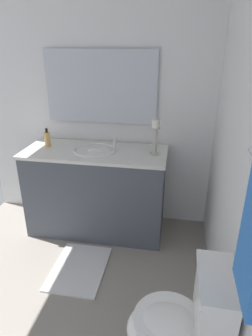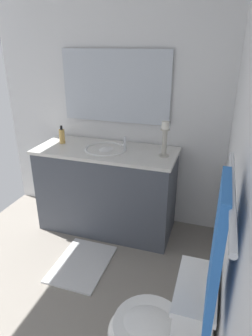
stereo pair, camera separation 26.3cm
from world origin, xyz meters
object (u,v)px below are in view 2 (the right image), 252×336
at_px(vanity_cabinet, 107,189).
at_px(towel_near_vanity, 217,250).
at_px(candle_holder_tall, 165,138).
at_px(soap_bottle, 62,136).
at_px(mirror, 115,87).
at_px(sink_basin, 106,153).
at_px(toilet, 161,333).
at_px(bath_mat, 82,264).
at_px(towel_bar, 232,190).

bearing_deg(vanity_cabinet, towel_near_vanity, 33.88).
relative_size(candle_holder_tall, towel_near_vanity, 0.61).
height_order(candle_holder_tall, soap_bottle, candle_holder_tall).
distance_m(mirror, towel_near_vanity, 2.12).
distance_m(sink_basin, toilet, 1.64).
bearing_deg(soap_bottle, bath_mat, 36.12).
relative_size(vanity_cabinet, sink_basin, 3.37).
bearing_deg(sink_basin, towel_near_vanity, 33.85).
bearing_deg(sink_basin, bath_mat, -0.09).
bearing_deg(candle_holder_tall, towel_bar, 17.98).
distance_m(vanity_cabinet, toilet, 1.58).
bearing_deg(towel_bar, sink_basin, -145.69).
xyz_separation_m(vanity_cabinet, toilet, (1.34, 0.84, -0.07)).
xyz_separation_m(vanity_cabinet, mirror, (-0.28, 0.00, 0.97)).
bearing_deg(toilet, candle_holder_tall, -168.15).
relative_size(sink_basin, towel_near_vanity, 0.78).
bearing_deg(soap_bottle, towel_near_vanity, 43.83).
distance_m(vanity_cabinet, mirror, 1.01).
bearing_deg(bath_mat, towel_bar, 48.84).
bearing_deg(towel_near_vanity, sink_basin, -146.15).
distance_m(mirror, toilet, 2.09).
relative_size(toilet, towel_bar, 1.15).
relative_size(vanity_cabinet, towel_near_vanity, 2.61).
xyz_separation_m(toilet, towel_bar, (0.21, 0.22, 1.00)).
bearing_deg(soap_bottle, towel_bar, 44.17).
xyz_separation_m(mirror, bath_mat, (0.91, -0.00, -1.39)).
relative_size(mirror, toilet, 1.45).
xyz_separation_m(towel_near_vanity, bath_mat, (-0.93, -1.04, -1.12)).
xyz_separation_m(mirror, soap_bottle, (0.24, -0.48, -0.47)).
bearing_deg(mirror, soap_bottle, -63.17).
distance_m(vanity_cabinet, towel_bar, 2.10).
height_order(candle_holder_tall, toilet, candle_holder_tall).
relative_size(candle_holder_tall, soap_bottle, 1.75).
bearing_deg(candle_holder_tall, toilet, 11.85).
relative_size(candle_holder_tall, towel_bar, 0.48).
relative_size(toilet, towel_near_vanity, 1.45).
xyz_separation_m(candle_holder_tall, soap_bottle, (-0.04, -1.04, -0.09)).
bearing_deg(vanity_cabinet, soap_bottle, -94.27).
bearing_deg(towel_bar, bath_mat, -131.16).
bearing_deg(vanity_cabinet, towel_bar, 34.33).
relative_size(vanity_cabinet, towel_bar, 2.08).
relative_size(sink_basin, mirror, 0.37).
bearing_deg(soap_bottle, candle_holder_tall, 87.63).
xyz_separation_m(vanity_cabinet, bath_mat, (0.62, 0.00, -0.42)).
relative_size(candle_holder_tall, bath_mat, 0.52).
distance_m(vanity_cabinet, soap_bottle, 0.70).
xyz_separation_m(toilet, towel_near_vanity, (0.21, 0.20, 0.76)).
xyz_separation_m(candle_holder_tall, toilet, (1.33, 0.28, -0.66)).
xyz_separation_m(toilet, bath_mat, (-0.71, -0.84, -0.36)).
bearing_deg(soap_bottle, vanity_cabinet, 85.73).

